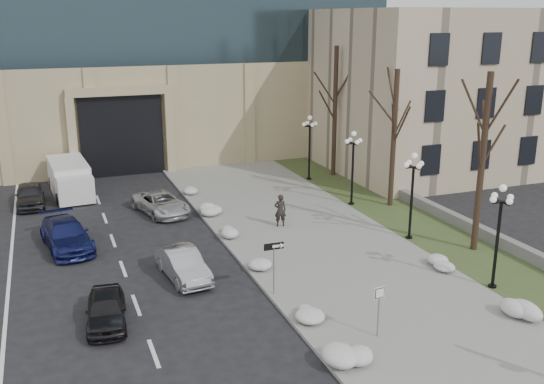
{
  "coord_description": "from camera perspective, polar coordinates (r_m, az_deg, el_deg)",
  "views": [
    {
      "loc": [
        -9.35,
        -13.22,
        11.48
      ],
      "look_at": [
        0.44,
        12.42,
        3.5
      ],
      "focal_mm": 40.0,
      "sensor_mm": 36.0,
      "label": 1
    }
  ],
  "objects": [
    {
      "name": "pedestrian",
      "position": [
        33.86,
        0.78,
        -1.74
      ],
      "size": [
        0.75,
        0.57,
        1.85
      ],
      "primitive_type": "imported",
      "rotation": [
        0.0,
        0.0,
        2.93
      ],
      "color": "black",
      "rests_on": "sidewalk"
    },
    {
      "name": "snow_clump_f",
      "position": [
        36.14,
        -5.78,
        -1.89
      ],
      "size": [
        1.1,
        1.6,
        0.36
      ],
      "primitive_type": "ellipsoid",
      "color": "silver",
      "rests_on": "sidewalk"
    },
    {
      "name": "lamppost_d",
      "position": [
        43.37,
        3.56,
        5.01
      ],
      "size": [
        1.18,
        1.18,
        4.76
      ],
      "color": "black",
      "rests_on": "ground"
    },
    {
      "name": "lamppost_c",
      "position": [
        37.69,
        7.63,
        3.18
      ],
      "size": [
        1.18,
        1.18,
        4.76
      ],
      "color": "black",
      "rests_on": "ground"
    },
    {
      "name": "grass_strip",
      "position": [
        35.3,
        13.74,
        -3.16
      ],
      "size": [
        4.0,
        40.0,
        0.1
      ],
      "primitive_type": "cube",
      "color": "#374723",
      "rests_on": "ground"
    },
    {
      "name": "sidewalk",
      "position": [
        32.19,
        4.11,
        -4.61
      ],
      "size": [
        9.0,
        40.0,
        0.12
      ],
      "primitive_type": "cube",
      "color": "gray",
      "rests_on": "ground"
    },
    {
      "name": "lamppost_a",
      "position": [
        27.42,
        20.6,
        -2.72
      ],
      "size": [
        1.18,
        1.18,
        4.76
      ],
      "color": "black",
      "rests_on": "ground"
    },
    {
      "name": "box_truck",
      "position": [
        42.7,
        -18.47,
        1.18
      ],
      "size": [
        2.72,
        6.72,
        2.09
      ],
      "rotation": [
        0.0,
        0.0,
        0.07
      ],
      "color": "silver",
      "rests_on": "ground"
    },
    {
      "name": "classical_building",
      "position": [
        52.06,
        16.51,
        9.52
      ],
      "size": [
        22.0,
        18.12,
        12.0
      ],
      "color": "#C6B194",
      "rests_on": "ground"
    },
    {
      "name": "car_d",
      "position": [
        37.09,
        -10.42,
        -1.04
      ],
      "size": [
        3.22,
        5.06,
        1.3
      ],
      "primitive_type": "imported",
      "rotation": [
        0.0,
        0.0,
        0.24
      ],
      "color": "silver",
      "rests_on": "ground"
    },
    {
      "name": "car_e",
      "position": [
        40.83,
        -21.81,
        -0.27
      ],
      "size": [
        1.71,
        4.19,
        1.43
      ],
      "primitive_type": "imported",
      "rotation": [
        0.0,
        0.0,
        0.01
      ],
      "color": "#2C2B30",
      "rests_on": "ground"
    },
    {
      "name": "snow_clump_b",
      "position": [
        21.32,
        7.74,
        -15.58
      ],
      "size": [
        1.1,
        1.6,
        0.36
      ],
      "primitive_type": "ellipsoid",
      "color": "silver",
      "rests_on": "sidewalk"
    },
    {
      "name": "tree_near",
      "position": [
        31.07,
        19.36,
        4.81
      ],
      "size": [
        3.2,
        3.2,
        9.0
      ],
      "color": "black",
      "rests_on": "ground"
    },
    {
      "name": "tree_mid",
      "position": [
        37.48,
        11.48,
        6.72
      ],
      "size": [
        3.2,
        3.2,
        8.5
      ],
      "color": "black",
      "rests_on": "ground"
    },
    {
      "name": "snow_clump_i",
      "position": [
        29.74,
        15.3,
        -6.48
      ],
      "size": [
        1.1,
        1.6,
        0.36
      ],
      "primitive_type": "ellipsoid",
      "color": "silver",
      "rests_on": "sidewalk"
    },
    {
      "name": "snow_clump_h",
      "position": [
        25.95,
        22.85,
        -10.69
      ],
      "size": [
        1.1,
        1.6,
        0.36
      ],
      "primitive_type": "ellipsoid",
      "color": "silver",
      "rests_on": "sidewalk"
    },
    {
      "name": "one_way_sign",
      "position": [
        25.36,
        0.5,
        -5.69
      ],
      "size": [
        0.91,
        0.24,
        2.45
      ],
      "rotation": [
        0.0,
        0.0,
        -0.0
      ],
      "color": "slate",
      "rests_on": "ground"
    },
    {
      "name": "car_c",
      "position": [
        32.76,
        -18.79,
        -3.84
      ],
      "size": [
        2.79,
        5.3,
        1.47
      ],
      "primitive_type": "imported",
      "rotation": [
        0.0,
        0.0,
        0.15
      ],
      "color": "navy",
      "rests_on": "ground"
    },
    {
      "name": "snow_clump_g",
      "position": [
        40.7,
        -8.01,
        0.11
      ],
      "size": [
        1.1,
        1.6,
        0.36
      ],
      "primitive_type": "ellipsoid",
      "color": "silver",
      "rests_on": "sidewalk"
    },
    {
      "name": "car_b",
      "position": [
        27.89,
        -8.38,
        -6.76
      ],
      "size": [
        1.91,
        4.26,
        1.36
      ],
      "primitive_type": "imported",
      "rotation": [
        0.0,
        0.0,
        0.12
      ],
      "color": "#9EA0A5",
      "rests_on": "ground"
    },
    {
      "name": "snow_clump_d",
      "position": [
        28.72,
        -1.41,
        -6.7
      ],
      "size": [
        1.1,
        1.6,
        0.36
      ],
      "primitive_type": "ellipsoid",
      "color": "silver",
      "rests_on": "sidewalk"
    },
    {
      "name": "keep_sign",
      "position": [
        22.64,
        10.05,
        -10.09
      ],
      "size": [
        0.45,
        0.08,
        2.1
      ],
      "rotation": [
        0.0,
        0.0,
        0.08
      ],
      "color": "slate",
      "rests_on": "ground"
    },
    {
      "name": "stone_wall",
      "position": [
        37.86,
        14.58,
        -1.42
      ],
      "size": [
        0.5,
        30.0,
        0.7
      ],
      "primitive_type": "cube",
      "color": "slate",
      "rests_on": "ground"
    },
    {
      "name": "snow_clump_c",
      "position": [
        24.24,
        2.75,
        -11.28
      ],
      "size": [
        1.1,
        1.6,
        0.36
      ],
      "primitive_type": "ellipsoid",
      "color": "silver",
      "rests_on": "sidewalk"
    },
    {
      "name": "lamppost_b",
      "position": [
        32.31,
        13.09,
        0.7
      ],
      "size": [
        1.18,
        1.18,
        4.76
      ],
      "color": "black",
      "rests_on": "ground"
    },
    {
      "name": "snow_clump_e",
      "position": [
        32.84,
        -3.64,
        -3.73
      ],
      "size": [
        1.1,
        1.6,
        0.36
      ],
      "primitive_type": "ellipsoid",
      "color": "silver",
      "rests_on": "sidewalk"
    },
    {
      "name": "curb",
      "position": [
        30.67,
        -3.58,
        -5.66
      ],
      "size": [
        0.3,
        40.0,
        0.14
      ],
      "primitive_type": "cube",
      "color": "gray",
      "rests_on": "ground"
    },
    {
      "name": "tree_far",
      "position": [
        44.28,
        5.98,
        9.22
      ],
      "size": [
        3.2,
        3.2,
        9.5
      ],
      "color": "black",
      "rests_on": "ground"
    },
    {
      "name": "car_a",
      "position": [
        24.6,
        -15.35,
        -10.59
      ],
      "size": [
        1.87,
        3.82,
        1.25
      ],
      "primitive_type": "imported",
      "rotation": [
        0.0,
        0.0,
        -0.11
      ],
      "color": "black",
      "rests_on": "ground"
    }
  ]
}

